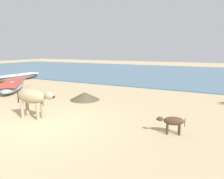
% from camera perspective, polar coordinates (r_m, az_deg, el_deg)
% --- Properties ---
extents(ground, '(80.00, 80.00, 0.00)m').
position_cam_1_polar(ground, '(7.49, -18.45, -9.30)').
color(ground, tan).
extents(sea_water, '(60.00, 20.00, 0.08)m').
position_cam_1_polar(sea_water, '(23.64, 13.99, 4.61)').
color(sea_water, slate).
rests_on(sea_water, ground).
extents(fishing_boat_0, '(1.11, 4.32, 0.69)m').
position_cam_1_polar(fishing_boat_0, '(19.03, -24.85, 3.14)').
color(fishing_boat_0, '#5B5651').
rests_on(fishing_boat_0, ground).
extents(fishing_boat_2, '(3.69, 3.99, 0.75)m').
position_cam_1_polar(fishing_boat_2, '(14.36, -25.93, 0.94)').
color(fishing_boat_2, '#8CA5B7').
rests_on(fishing_boat_2, ground).
extents(cow_adult_dun, '(1.69, 0.62, 1.09)m').
position_cam_1_polar(cow_adult_dun, '(8.13, -21.19, -2.12)').
color(cow_adult_dun, tan).
rests_on(cow_adult_dun, ground).
extents(calf_near_dark, '(0.83, 0.41, 0.55)m').
position_cam_1_polar(calf_near_dark, '(6.51, 16.51, -8.56)').
color(calf_near_dark, '#4C3323').
rests_on(calf_near_dark, ground).
extents(debris_pile_0, '(1.70, 1.70, 0.39)m').
position_cam_1_polar(debris_pile_0, '(10.60, -7.58, -1.80)').
color(debris_pile_0, brown).
rests_on(debris_pile_0, ground).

